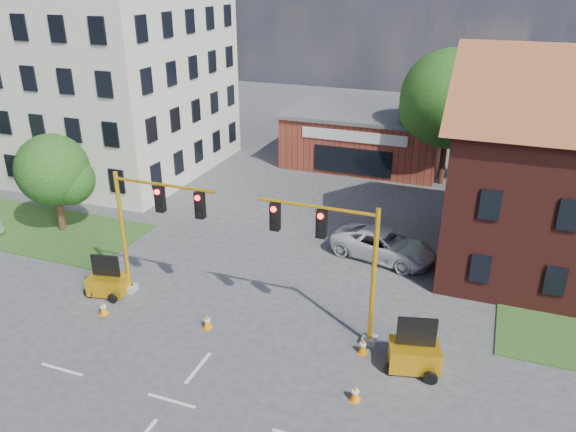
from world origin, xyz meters
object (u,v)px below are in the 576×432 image
at_px(signal_mast_west, 151,223).
at_px(signal_mast_east, 335,255).
at_px(trailer_west, 108,283).
at_px(trailer_east, 414,354).
at_px(pickup_white, 384,245).

height_order(signal_mast_west, signal_mast_east, same).
distance_m(trailer_west, trailer_east, 14.80).
height_order(trailer_east, pickup_white, trailer_east).
distance_m(trailer_west, pickup_white, 14.45).
xyz_separation_m(signal_mast_west, trailer_west, (-2.44, -0.59, -3.29)).
height_order(signal_mast_west, pickup_white, signal_mast_west).
relative_size(signal_mast_west, trailer_east, 2.77).
distance_m(signal_mast_west, trailer_west, 4.14).
bearing_deg(trailer_east, signal_mast_west, 161.42).
xyz_separation_m(signal_mast_east, trailer_east, (3.65, -1.01, -3.22)).
relative_size(trailer_west, trailer_east, 0.90).
xyz_separation_m(signal_mast_east, pickup_white, (0.59, 7.83, -3.13)).
distance_m(signal_mast_west, trailer_east, 12.81).
bearing_deg(pickup_white, trailer_east, -148.11).
bearing_deg(trailer_east, pickup_white, 95.18).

